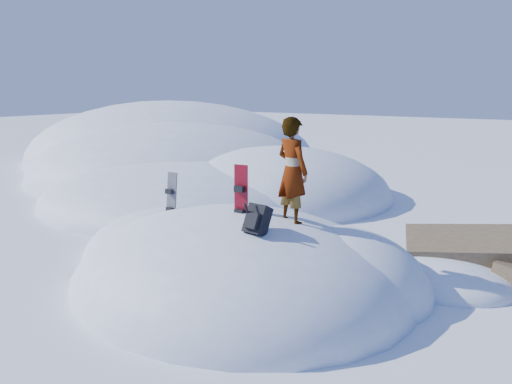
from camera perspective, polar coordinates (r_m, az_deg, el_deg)
The scene contains 9 objects.
ground at distance 10.13m, azimuth -2.12°, elevation -10.57°, with size 120.00×120.00×0.00m, color white.
snow_mound at distance 10.40m, azimuth -2.13°, elevation -9.95°, with size 8.00×6.00×3.00m.
snow_ridge at distance 23.92m, azimuth -8.80°, elevation 2.43°, with size 21.50×18.50×6.40m.
rock_outcrop at distance 11.42m, azimuth 22.89°, elevation -8.80°, with size 4.68×4.41×1.68m.
snowboard_red at distance 9.63m, azimuth -1.77°, elevation -1.29°, with size 0.29×0.15×1.54m.
snowboard_dark at distance 11.07m, azimuth -9.71°, elevation -1.20°, with size 0.26×0.20×1.36m.
backpack at distance 8.60m, azimuth 0.07°, elevation -3.20°, with size 0.41×0.53×0.62m.
gear_pile at distance 11.15m, azimuth -17.52°, elevation -8.34°, with size 0.90×0.79×0.24m.
person at distance 9.22m, azimuth 4.17°, elevation 2.38°, with size 0.73×0.48×2.01m, color slate.
Camera 1 is at (5.46, -7.61, 3.86)m, focal length 35.00 mm.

